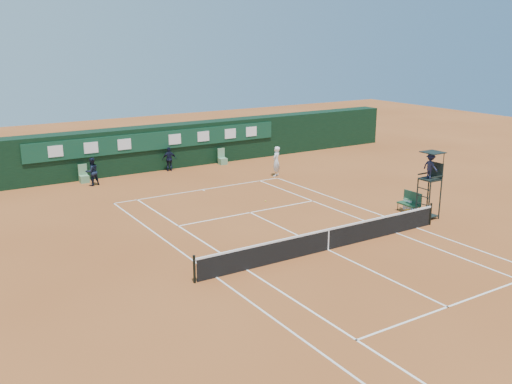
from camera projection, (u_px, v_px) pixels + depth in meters
ground at (328, 250)px, 24.64m from camera, size 90.00×90.00×0.00m
court_lines at (328, 250)px, 24.64m from camera, size 11.05×23.85×0.01m
tennis_net at (328, 239)px, 24.50m from camera, size 12.90×0.10×1.10m
back_wall at (157, 147)px, 39.52m from camera, size 40.00×1.65×3.00m
linesman_chair_left at (84, 178)px, 35.98m from camera, size 0.55×0.50×1.15m
linesman_chair_right at (222, 160)px, 41.13m from camera, size 0.55×0.50×1.15m
umpire_chair at (431, 171)px, 28.32m from camera, size 0.96×0.95×3.42m
player_bench at (410, 201)px, 29.78m from camera, size 0.56×1.20×1.10m
tennis_bag at (412, 214)px, 29.22m from camera, size 0.60×0.85×0.29m
cooler at (411, 204)px, 30.25m from camera, size 0.57×0.57×0.65m
tennis_ball at (266, 201)px, 31.82m from camera, size 0.08×0.08×0.08m
player at (276, 161)px, 37.45m from camera, size 0.87×0.79×1.99m
ball_kid_left at (92, 172)px, 35.12m from camera, size 0.96×0.82×1.75m
ball_kid_right at (169, 159)px, 38.95m from camera, size 1.04×0.63×1.65m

